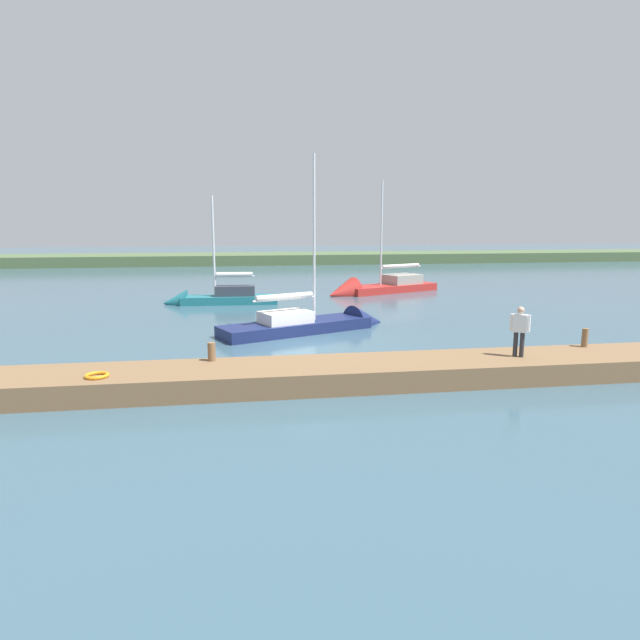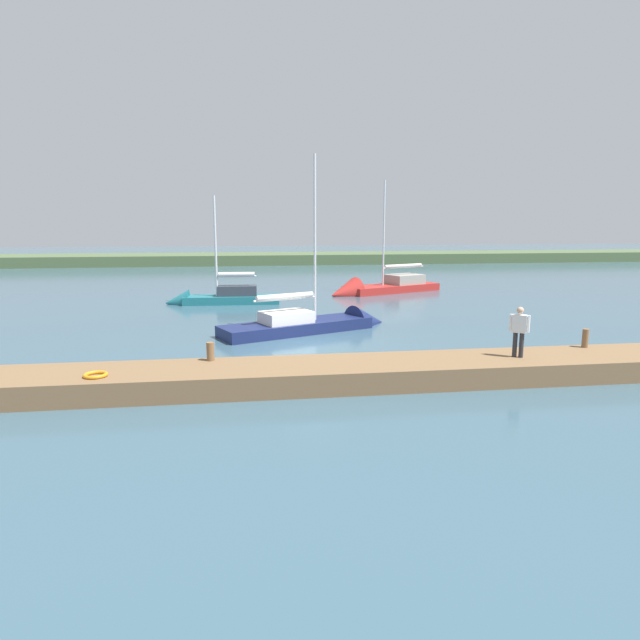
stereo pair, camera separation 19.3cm
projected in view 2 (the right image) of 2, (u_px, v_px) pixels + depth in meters
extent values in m
plane|color=#385666|center=(313.00, 347.00, 21.57)|extent=(200.00, 200.00, 0.00)
cube|color=#4C603D|center=(264.00, 263.00, 66.95)|extent=(180.00, 8.00, 2.40)
cube|color=brown|center=(336.00, 374.00, 16.48)|extent=(25.17, 2.48, 0.68)
cylinder|color=brown|center=(210.00, 351.00, 16.68)|extent=(0.24, 0.24, 0.58)
cylinder|color=brown|center=(585.00, 338.00, 18.45)|extent=(0.21, 0.21, 0.64)
torus|color=orange|center=(96.00, 375.00, 14.96)|extent=(0.66, 0.66, 0.10)
cube|color=navy|center=(297.00, 332.00, 24.44)|extent=(7.24, 4.55, 0.97)
cone|color=navy|center=(368.00, 323.00, 26.51)|extent=(2.33, 2.43, 1.90)
cube|color=silver|center=(286.00, 317.00, 24.03)|extent=(2.55, 2.21, 0.51)
cylinder|color=silver|center=(315.00, 239.00, 24.21)|extent=(0.12, 0.12, 7.37)
cylinder|color=silver|center=(285.00, 299.00, 23.87)|extent=(2.86, 1.30, 0.09)
cylinder|color=silver|center=(285.00, 296.00, 23.85)|extent=(2.63, 1.32, 0.24)
cube|color=#1E6B75|center=(232.00, 302.00, 33.25)|extent=(5.86, 1.81, 0.79)
cone|color=#1E6B75|center=(177.00, 303.00, 32.92)|extent=(1.48, 1.63, 1.58)
cube|color=#333842|center=(237.00, 291.00, 33.17)|extent=(2.41, 1.15, 0.62)
cylinder|color=silver|center=(216.00, 246.00, 32.57)|extent=(0.13, 0.13, 6.01)
cylinder|color=silver|center=(237.00, 276.00, 33.01)|extent=(2.42, 0.21, 0.11)
cylinder|color=silver|center=(237.00, 274.00, 32.99)|extent=(2.18, 0.36, 0.27)
cube|color=#B22823|center=(392.00, 290.00, 39.04)|extent=(7.56, 4.98, 0.84)
cone|color=#B22823|center=(344.00, 294.00, 36.85)|extent=(2.76, 2.87, 2.25)
cube|color=gray|center=(404.00, 279.00, 39.52)|extent=(3.03, 2.73, 0.68)
cylinder|color=silver|center=(384.00, 234.00, 37.89)|extent=(0.12, 0.12, 7.29)
cylinder|color=silver|center=(403.00, 267.00, 39.30)|extent=(3.47, 1.60, 0.10)
cylinder|color=silver|center=(403.00, 266.00, 39.28)|extent=(3.18, 1.55, 0.21)
cylinder|color=#28282D|center=(515.00, 344.00, 17.13)|extent=(0.14, 0.14, 0.80)
cylinder|color=#28282D|center=(521.00, 345.00, 17.04)|extent=(0.14, 0.14, 0.80)
cube|color=white|center=(519.00, 324.00, 16.97)|extent=(0.48, 0.43, 0.57)
sphere|color=tan|center=(520.00, 310.00, 16.89)|extent=(0.22, 0.22, 0.22)
cylinder|color=white|center=(511.00, 322.00, 17.09)|extent=(0.09, 0.09, 0.54)
cylinder|color=white|center=(529.00, 324.00, 16.84)|extent=(0.09, 0.09, 0.54)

